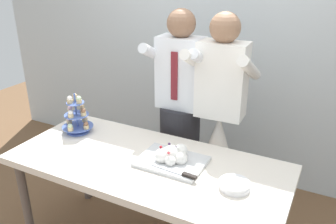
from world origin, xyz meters
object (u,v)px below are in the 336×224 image
(dessert_table, at_px, (147,171))
(person_groom, at_px, (180,126))
(person_bride, at_px, (217,156))
(plate_stack, at_px, (235,185))
(cupcake_stand, at_px, (77,117))
(main_cake_tray, at_px, (172,157))

(dessert_table, bearing_deg, person_groom, 95.34)
(dessert_table, height_order, person_bride, person_bride)
(plate_stack, bearing_deg, person_bride, 116.93)
(dessert_table, distance_m, cupcake_stand, 0.71)
(main_cake_tray, distance_m, person_groom, 0.61)
(dessert_table, bearing_deg, plate_stack, -2.89)
(dessert_table, height_order, cupcake_stand, cupcake_stand)
(person_bride, bearing_deg, person_groom, 174.56)
(person_bride, bearing_deg, dessert_table, -115.13)
(person_groom, bearing_deg, cupcake_stand, -141.38)
(cupcake_stand, relative_size, person_groom, 0.18)
(cupcake_stand, xyz_separation_m, plate_stack, (1.26, -0.16, -0.10))
(main_cake_tray, bearing_deg, plate_stack, -10.49)
(main_cake_tray, distance_m, person_bride, 0.60)
(dessert_table, relative_size, cupcake_stand, 5.90)
(dessert_table, xyz_separation_m, cupcake_stand, (-0.67, 0.13, 0.19))
(plate_stack, xyz_separation_m, person_groom, (-0.65, 0.65, -0.05))
(dessert_table, distance_m, person_groom, 0.63)
(person_bride, bearing_deg, plate_stack, -63.07)
(cupcake_stand, distance_m, person_groom, 0.80)
(person_bride, bearing_deg, cupcake_stand, -154.20)
(dessert_table, distance_m, person_bride, 0.66)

